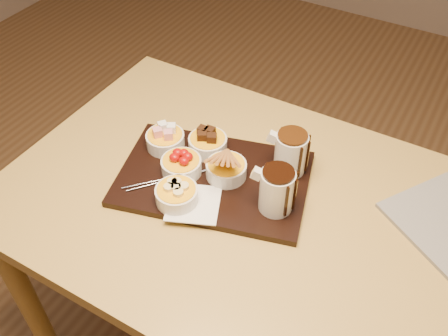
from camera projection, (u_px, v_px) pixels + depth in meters
The scene contains 11 objects.
dining_table at pixel (250, 228), 1.26m from camera, with size 1.20×0.80×0.75m.
serving_board at pixel (213, 179), 1.23m from camera, with size 0.46×0.30×0.02m, color black.
napkin at pixel (194, 203), 1.16m from camera, with size 0.12×0.12×0.00m, color white.
bowl_marshmallows at pixel (165, 140), 1.29m from camera, with size 0.10×0.10×0.04m, color silver.
bowl_cake at pixel (208, 144), 1.28m from camera, with size 0.10×0.10×0.04m, color silver.
bowl_strawberries at pixel (181, 166), 1.22m from camera, with size 0.10×0.10×0.04m, color silver.
bowl_biscotti at pixel (226, 170), 1.21m from camera, with size 0.10×0.10×0.04m, color silver.
bowl_bananas at pixel (177, 195), 1.15m from camera, with size 0.10×0.10×0.04m, color silver.
pitcher_dark_chocolate at pixel (277, 191), 1.12m from camera, with size 0.08×0.08×0.11m, color silver.
pitcher_milk_chocolate at pixel (291, 153), 1.20m from camera, with size 0.08×0.08×0.11m, color silver.
fondue_skewers at pixel (175, 177), 1.22m from camera, with size 0.26×0.03×0.01m, color silver, non-canonical shape.
Camera 1 is at (0.34, -0.72, 1.64)m, focal length 40.00 mm.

